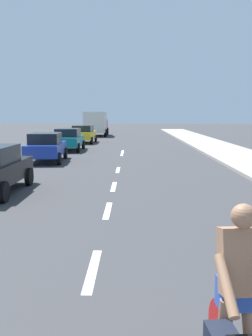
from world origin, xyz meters
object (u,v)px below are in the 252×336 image
at_px(parked_car_blue, 46,146).
at_px(delivery_truck, 96,123).
at_px(parked_car_teal, 68,139).
at_px(cyclist, 236,315).
at_px(parked_car_yellow, 83,134).

height_order(parked_car_blue, delivery_truck, delivery_truck).
bearing_deg(delivery_truck, parked_car_teal, -91.58).
xyz_separation_m(cyclist, parked_car_yellow, (-5.26, 30.65, 0.01)).
distance_m(parked_car_blue, parked_car_teal, 6.20).
height_order(parked_car_teal, delivery_truck, delivery_truck).
relative_size(parked_car_blue, parked_car_teal, 1.02).
distance_m(parked_car_yellow, delivery_truck, 10.76).
height_order(parked_car_blue, parked_car_yellow, same).
bearing_deg(cyclist, delivery_truck, -87.80).
bearing_deg(delivery_truck, parked_car_blue, -91.81).
distance_m(cyclist, delivery_truck, 41.71).
relative_size(cyclist, parked_car_yellow, 0.42).
relative_size(cyclist, delivery_truck, 0.29).
xyz_separation_m(parked_car_teal, delivery_truck, (0.25, 17.87, 0.67)).
relative_size(parked_car_teal, delivery_truck, 0.66).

